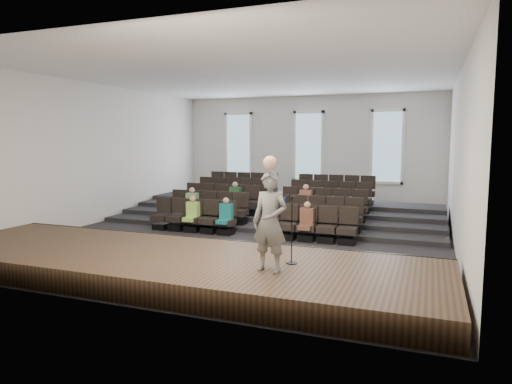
% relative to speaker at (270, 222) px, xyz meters
% --- Properties ---
extents(ground, '(14.00, 14.00, 0.00)m').
position_rel_speaker_xyz_m(ground, '(-2.47, 5.52, -1.46)').
color(ground, black).
rests_on(ground, ground).
extents(ceiling, '(12.00, 14.00, 0.02)m').
position_rel_speaker_xyz_m(ceiling, '(-2.47, 5.52, 3.55)').
color(ceiling, white).
rests_on(ceiling, ground).
extents(wall_back, '(12.00, 0.04, 5.00)m').
position_rel_speaker_xyz_m(wall_back, '(-2.47, 12.54, 1.04)').
color(wall_back, silver).
rests_on(wall_back, ground).
extents(wall_front, '(12.00, 0.04, 5.00)m').
position_rel_speaker_xyz_m(wall_front, '(-2.47, -1.50, 1.04)').
color(wall_front, silver).
rests_on(wall_front, ground).
extents(wall_left, '(0.04, 14.00, 5.00)m').
position_rel_speaker_xyz_m(wall_left, '(-8.49, 5.52, 1.04)').
color(wall_left, silver).
rests_on(wall_left, ground).
extents(wall_right, '(0.04, 14.00, 5.00)m').
position_rel_speaker_xyz_m(wall_right, '(3.55, 5.52, 1.04)').
color(wall_right, silver).
rests_on(wall_right, ground).
extents(stage, '(11.80, 3.60, 0.50)m').
position_rel_speaker_xyz_m(stage, '(-2.47, 0.42, -1.21)').
color(stage, '#44321D').
rests_on(stage, ground).
extents(stage_lip, '(11.80, 0.06, 0.52)m').
position_rel_speaker_xyz_m(stage_lip, '(-2.47, 2.19, -1.21)').
color(stage_lip, black).
rests_on(stage_lip, ground).
extents(risers, '(11.80, 4.80, 0.60)m').
position_rel_speaker_xyz_m(risers, '(-2.47, 8.69, -1.26)').
color(risers, black).
rests_on(risers, ground).
extents(seating_rows, '(6.80, 4.70, 1.67)m').
position_rel_speaker_xyz_m(seating_rows, '(-2.47, 7.06, -0.78)').
color(seating_rows, black).
rests_on(seating_rows, ground).
extents(windows, '(8.44, 0.10, 3.24)m').
position_rel_speaker_xyz_m(windows, '(-2.47, 12.47, 1.24)').
color(windows, white).
rests_on(windows, wall_back).
extents(audience, '(4.85, 2.64, 1.10)m').
position_rel_speaker_xyz_m(audience, '(-2.83, 5.82, -0.65)').
color(audience, '#A0D454').
rests_on(audience, seating_rows).
extents(speaker, '(0.74, 0.53, 1.91)m').
position_rel_speaker_xyz_m(speaker, '(0.00, 0.00, 0.00)').
color(speaker, slate).
rests_on(speaker, stage).
extents(mic_stand, '(0.23, 0.23, 1.39)m').
position_rel_speaker_xyz_m(mic_stand, '(0.24, 0.66, -0.54)').
color(mic_stand, black).
rests_on(mic_stand, stage).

